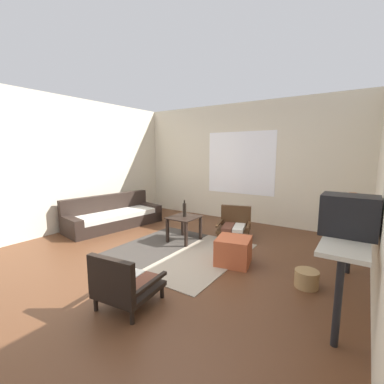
% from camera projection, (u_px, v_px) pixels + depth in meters
% --- Properties ---
extents(ground_plane, '(7.80, 7.80, 0.00)m').
position_uv_depth(ground_plane, '(153.00, 264.00, 3.77)').
color(ground_plane, '#56331E').
extents(far_wall_with_window, '(5.60, 0.13, 2.70)m').
position_uv_depth(far_wall_with_window, '(241.00, 163.00, 6.08)').
color(far_wall_with_window, beige).
rests_on(far_wall_with_window, ground).
extents(side_wall_left, '(0.12, 6.60, 2.70)m').
position_uv_depth(side_wall_left, '(63.00, 165.00, 5.28)').
color(side_wall_left, beige).
rests_on(side_wall_left, ground).
extents(area_rug, '(1.96, 1.99, 0.01)m').
position_uv_depth(area_rug, '(178.00, 251.00, 4.25)').
color(area_rug, '#38332D').
rests_on(area_rug, ground).
extents(couch, '(1.05, 2.11, 0.67)m').
position_uv_depth(couch, '(113.00, 217.00, 5.66)').
color(couch, black).
rests_on(couch, ground).
extents(coffee_table, '(0.48, 0.54, 0.45)m').
position_uv_depth(coffee_table, '(184.00, 222.00, 4.70)').
color(coffee_table, black).
rests_on(coffee_table, ground).
extents(armchair_by_window, '(0.72, 0.71, 0.56)m').
position_uv_depth(armchair_by_window, '(234.00, 224.00, 4.99)').
color(armchair_by_window, '#472D19').
rests_on(armchair_by_window, ground).
extents(armchair_striped_foreground, '(0.62, 0.65, 0.61)m').
position_uv_depth(armchair_striped_foreground, '(124.00, 284.00, 2.68)').
color(armchair_striped_foreground, black).
rests_on(armchair_striped_foreground, ground).
extents(ottoman_orange, '(0.55, 0.55, 0.39)m').
position_uv_depth(ottoman_orange, '(233.00, 251.00, 3.76)').
color(ottoman_orange, '#BC5633').
rests_on(ottoman_orange, ground).
extents(console_shelf, '(0.39, 1.72, 0.80)m').
position_uv_depth(console_shelf, '(348.00, 238.00, 2.74)').
color(console_shelf, beige).
rests_on(console_shelf, ground).
extents(crt_television, '(0.49, 0.34, 0.39)m').
position_uv_depth(crt_television, '(349.00, 215.00, 2.52)').
color(crt_television, black).
rests_on(crt_television, console_shelf).
extents(clay_vase, '(0.21, 0.21, 0.35)m').
position_uv_depth(clay_vase, '(351.00, 213.00, 2.94)').
color(clay_vase, '#935B38').
rests_on(clay_vase, console_shelf).
extents(glass_bottle, '(0.07, 0.07, 0.30)m').
position_uv_depth(glass_bottle, '(185.00, 210.00, 4.69)').
color(glass_bottle, black).
rests_on(glass_bottle, coffee_table).
extents(wicker_basket, '(0.27, 0.27, 0.20)m').
position_uv_depth(wicker_basket, '(307.00, 279.00, 3.12)').
color(wicker_basket, '#9E7A4C').
rests_on(wicker_basket, ground).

